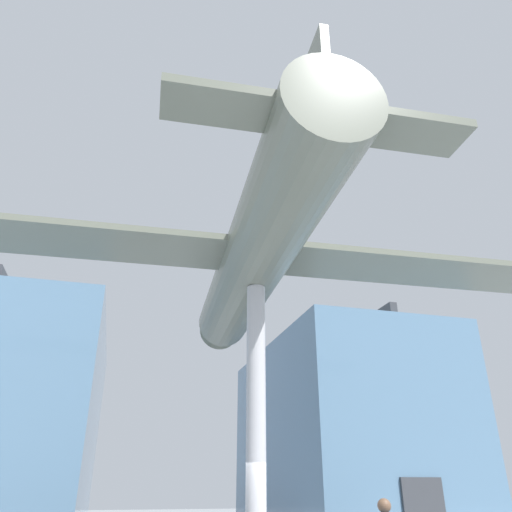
% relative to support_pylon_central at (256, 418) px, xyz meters
% --- Properties ---
extents(glass_pavilion_left, '(8.21, 14.62, 9.78)m').
position_rel_support_pylon_central_xyz_m(glass_pavilion_left, '(-8.48, 13.77, 1.07)').
color(glass_pavilion_left, slate).
rests_on(glass_pavilion_left, ground_plane).
extents(glass_pavilion_right, '(8.21, 14.62, 9.78)m').
position_rel_support_pylon_central_xyz_m(glass_pavilion_right, '(8.48, 13.77, 1.07)').
color(glass_pavilion_right, slate).
rests_on(glass_pavilion_right, ground_plane).
extents(support_pylon_central, '(0.50, 0.50, 7.07)m').
position_rel_support_pylon_central_xyz_m(support_pylon_central, '(0.00, 0.00, 0.00)').
color(support_pylon_central, '#B7B7BC').
rests_on(support_pylon_central, ground_plane).
extents(suspended_airplane, '(18.43, 14.86, 2.99)m').
position_rel_support_pylon_central_xyz_m(suspended_airplane, '(0.01, 0.22, 4.52)').
color(suspended_airplane, slate).
rests_on(suspended_airplane, support_pylon_central).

